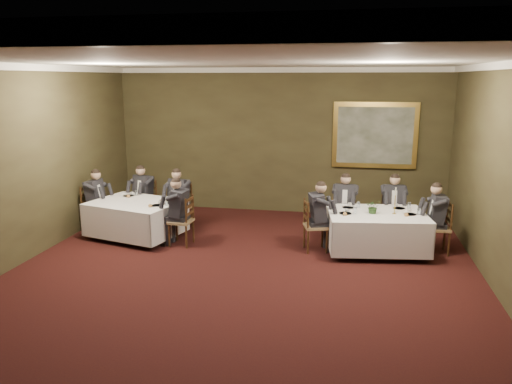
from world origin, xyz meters
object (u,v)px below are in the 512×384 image
(chair_main_endleft, at_px, (315,236))
(diner_main_endright, at_px, (438,227))
(table_second, at_px, (136,216))
(diner_sec_endright, at_px, (181,220))
(diner_main_backleft, at_px, (345,213))
(diner_sec_backleft, at_px, (145,202))
(chair_main_endright, at_px, (437,238))
(diner_sec_backright, at_px, (180,206))
(diner_sec_endleft, at_px, (95,208))
(chair_main_backleft, at_px, (344,223))
(diner_main_endleft, at_px, (316,225))
(table_main, at_px, (376,229))
(chair_sec_backleft, at_px, (145,211))
(candlestick, at_px, (395,204))
(chair_main_backright, at_px, (392,224))
(chair_sec_endleft, at_px, (95,218))
(painting, at_px, (375,135))
(centerpiece, at_px, (373,206))
(chair_sec_endright, at_px, (182,231))
(chair_sec_backright, at_px, (180,216))
(diner_main_backright, at_px, (392,213))

(chair_main_endleft, height_order, diner_main_endright, diner_main_endright)
(table_second, height_order, diner_sec_endright, diner_sec_endright)
(diner_main_backleft, distance_m, diner_sec_backleft, 4.49)
(chair_main_endright, bearing_deg, diner_sec_backright, 81.52)
(diner_sec_endleft, bearing_deg, chair_main_endright, 91.90)
(diner_sec_backleft, bearing_deg, diner_main_endright, -167.58)
(chair_main_backleft, distance_m, diner_sec_endleft, 5.37)
(diner_main_endleft, relative_size, diner_sec_backleft, 1.00)
(diner_main_endright, bearing_deg, table_main, 95.20)
(chair_main_backleft, bearing_deg, chair_main_endright, 161.27)
(chair_sec_backleft, height_order, diner_sec_backleft, diner_sec_backleft)
(table_second, distance_m, diner_main_endleft, 3.73)
(diner_main_endleft, xyz_separation_m, chair_sec_backleft, (-3.95, 1.13, -0.23))
(diner_main_endleft, distance_m, chair_sec_backleft, 4.12)
(candlestick, bearing_deg, chair_main_endright, 9.69)
(diner_main_backleft, bearing_deg, diner_sec_endright, 23.64)
(chair_main_backright, distance_m, diner_main_endright, 1.17)
(chair_sec_endleft, height_order, painting, painting)
(centerpiece, bearing_deg, diner_sec_endright, -175.91)
(diner_main_endright, height_order, chair_sec_backleft, diner_main_endright)
(chair_main_backright, bearing_deg, diner_sec_endleft, 3.66)
(chair_main_endright, height_order, candlestick, candlestick)
(chair_main_backleft, height_order, centerpiece, centerpiece)
(diner_sec_backright, height_order, painting, painting)
(chair_main_endright, height_order, chair_sec_endright, same)
(diner_sec_backleft, xyz_separation_m, chair_sec_backright, (0.93, -0.23, -0.23))
(diner_main_endleft, height_order, diner_sec_endright, same)
(diner_sec_backleft, bearing_deg, chair_sec_backright, -174.18)
(chair_main_endright, bearing_deg, chair_sec_endleft, 86.80)
(chair_main_backright, xyz_separation_m, diner_main_endleft, (-1.50, -1.15, 0.23))
(diner_main_endright, height_order, diner_sec_endright, same)
(chair_main_backright, relative_size, chair_sec_endright, 1.00)
(chair_main_endleft, distance_m, diner_sec_endleft, 4.82)
(diner_main_backright, height_order, chair_main_endleft, diner_main_backright)
(chair_sec_backright, bearing_deg, table_main, -175.14)
(chair_main_endleft, relative_size, diner_main_endleft, 0.74)
(chair_main_backleft, bearing_deg, diner_main_endright, 161.13)
(chair_main_backleft, bearing_deg, chair_sec_endright, 23.90)
(chair_main_backleft, xyz_separation_m, chair_sec_backright, (-3.56, -0.13, 0.00))
(diner_main_backright, height_order, diner_sec_endleft, same)
(table_main, distance_m, diner_main_endright, 1.15)
(chair_main_backleft, distance_m, painting, 2.46)
(chair_main_backleft, height_order, chair_main_endleft, same)
(chair_main_backright, relative_size, centerpiece, 3.48)
(table_main, xyz_separation_m, chair_sec_backleft, (-5.09, 0.98, -0.17))
(diner_sec_backright, relative_size, chair_sec_endright, 1.35)
(diner_main_backleft, bearing_deg, diner_sec_backright, 5.60)
(diner_sec_endright, height_order, painting, painting)
(diner_sec_backleft, distance_m, chair_sec_endright, 1.85)
(candlestick, bearing_deg, chair_sec_endright, -175.54)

